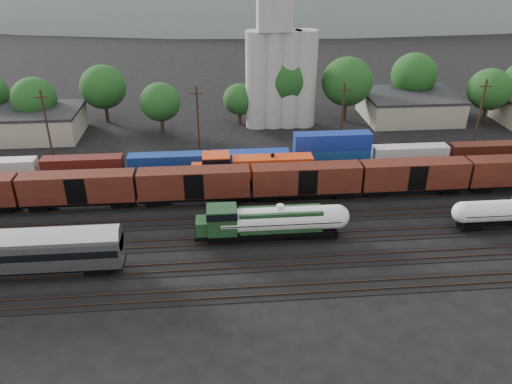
{
  "coord_description": "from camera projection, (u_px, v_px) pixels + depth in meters",
  "views": [
    {
      "loc": [
        -9.34,
        -56.27,
        33.04
      ],
      "look_at": [
        -4.22,
        2.0,
        3.0
      ],
      "focal_mm": 35.0,
      "sensor_mm": 36.0,
      "label": 1
    }
  ],
  "objects": [
    {
      "name": "passenger_coach",
      "position": [
        4.0,
        251.0,
        52.77
      ],
      "size": [
        24.65,
        3.04,
        5.6
      ],
      "color": "silver",
      "rests_on": "ground"
    },
    {
      "name": "boxcar_string",
      "position": [
        467.0,
        173.0,
        70.73
      ],
      "size": [
        184.4,
        2.9,
        4.2
      ],
      "color": "black",
      "rests_on": "ground"
    },
    {
      "name": "ground",
      "position": [
        289.0,
        218.0,
        65.69
      ],
      "size": [
        600.0,
        600.0,
        0.0
      ],
      "primitive_type": "plane",
      "color": "black"
    },
    {
      "name": "tree_band",
      "position": [
        293.0,
        85.0,
        97.01
      ],
      "size": [
        165.83,
        18.33,
        14.28
      ],
      "color": "black",
      "rests_on": "ground"
    },
    {
      "name": "tank_car_a",
      "position": [
        280.0,
        220.0,
        59.9
      ],
      "size": [
        16.95,
        3.03,
        4.44
      ],
      "color": "silver",
      "rests_on": "ground"
    },
    {
      "name": "utility_poles",
      "position": [
        271.0,
        119.0,
        82.35
      ],
      "size": [
        122.2,
        0.36,
        12.0
      ],
      "color": "black",
      "rests_on": "ground"
    },
    {
      "name": "industrial_sheds",
      "position": [
        297.0,
        114.0,
        96.28
      ],
      "size": [
        119.38,
        17.26,
        5.1
      ],
      "color": "#9E937F",
      "rests_on": "ground"
    },
    {
      "name": "tracks",
      "position": [
        289.0,
        218.0,
        65.67
      ],
      "size": [
        180.0,
        33.2,
        0.2
      ],
      "color": "black",
      "rests_on": "ground"
    },
    {
      "name": "distant_hills",
      "position": [
        265.0,
        34.0,
        307.34
      ],
      "size": [
        860.0,
        286.0,
        130.0
      ],
      "color": "#59665B",
      "rests_on": "ground"
    },
    {
      "name": "grain_silo",
      "position": [
        280.0,
        68.0,
        92.7
      ],
      "size": [
        13.4,
        5.0,
        29.0
      ],
      "color": "#A7A499",
      "rests_on": "ground"
    },
    {
      "name": "green_locomotive",
      "position": [
        256.0,
        222.0,
        59.73
      ],
      "size": [
        16.64,
        2.94,
        4.41
      ],
      "color": "black",
      "rests_on": "ground"
    },
    {
      "name": "container_wall",
      "position": [
        260.0,
        158.0,
        77.77
      ],
      "size": [
        160.0,
        2.6,
        5.8
      ],
      "color": "black",
      "rests_on": "ground"
    },
    {
      "name": "orange_locomotive",
      "position": [
        250.0,
        169.0,
        72.94
      ],
      "size": [
        19.54,
        3.26,
        4.89
      ],
      "color": "black",
      "rests_on": "ground"
    },
    {
      "name": "tank_car_b",
      "position": [
        512.0,
        211.0,
        62.27
      ],
      "size": [
        15.57,
        2.79,
        4.08
      ],
      "color": "silver",
      "rests_on": "ground"
    }
  ]
}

